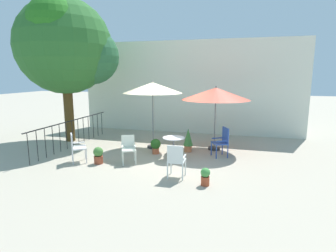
% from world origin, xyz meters
% --- Properties ---
extents(ground_plane, '(60.00, 60.00, 0.00)m').
position_xyz_m(ground_plane, '(0.00, 0.00, 0.00)').
color(ground_plane, '#AB9F8B').
extents(villa_facade, '(10.31, 0.30, 4.23)m').
position_xyz_m(villa_facade, '(0.00, 3.78, 2.11)').
color(villa_facade, silver).
rests_on(villa_facade, ground).
extents(terrace_railing, '(0.03, 4.87, 1.01)m').
position_xyz_m(terrace_railing, '(-3.68, 0.00, 0.68)').
color(terrace_railing, black).
rests_on(terrace_railing, ground).
extents(shade_tree, '(3.87, 3.69, 5.62)m').
position_xyz_m(shade_tree, '(-4.28, 0.83, 3.80)').
color(shade_tree, '#503A1A').
rests_on(shade_tree, ground).
extents(patio_umbrella_0, '(2.41, 2.41, 2.32)m').
position_xyz_m(patio_umbrella_0, '(1.55, 0.99, 2.02)').
color(patio_umbrella_0, '#2D2D2D').
rests_on(patio_umbrella_0, ground).
extents(patio_umbrella_1, '(2.15, 2.15, 2.49)m').
position_xyz_m(patio_umbrella_1, '(-0.68, 0.63, 2.21)').
color(patio_umbrella_1, '#2D2D2D').
rests_on(patio_umbrella_1, ground).
extents(cafe_table_0, '(0.71, 0.71, 0.72)m').
position_xyz_m(cafe_table_0, '(0.40, -0.53, 0.50)').
color(cafe_table_0, white).
rests_on(cafe_table_0, ground).
extents(patio_chair_0, '(0.61, 0.62, 0.99)m').
position_xyz_m(patio_chair_0, '(1.88, 0.18, 0.56)').
color(patio_chair_0, '#294AA1').
rests_on(patio_chair_0, ground).
extents(patio_chair_1, '(0.59, 0.61, 0.85)m').
position_xyz_m(patio_chair_1, '(-0.87, -1.23, 0.49)').
color(patio_chair_1, silver).
rests_on(patio_chair_1, ground).
extents(patio_chair_2, '(0.61, 0.62, 0.91)m').
position_xyz_m(patio_chair_2, '(-2.45, -1.63, 0.53)').
color(patio_chair_2, white).
rests_on(patio_chair_2, ground).
extents(patio_chair_3, '(0.45, 0.46, 0.92)m').
position_xyz_m(patio_chair_3, '(0.87, -2.13, 0.53)').
color(patio_chair_3, white).
rests_on(patio_chair_3, ground).
extents(potted_plant_0, '(0.34, 0.34, 0.84)m').
position_xyz_m(potted_plant_0, '(0.68, 0.46, 0.45)').
color(potted_plant_0, '#C36D43').
rests_on(potted_plant_0, ground).
extents(potted_plant_1, '(0.24, 0.24, 0.45)m').
position_xyz_m(potted_plant_1, '(1.68, -2.40, 0.24)').
color(potted_plant_1, '#AB482B').
rests_on(potted_plant_1, ground).
extents(potted_plant_2, '(0.30, 0.30, 0.52)m').
position_xyz_m(potted_plant_2, '(-1.72, -1.58, 0.27)').
color(potted_plant_2, '#97442C').
rests_on(potted_plant_2, ground).
extents(potted_plant_3, '(0.35, 0.35, 0.52)m').
position_xyz_m(potted_plant_3, '(-0.35, -0.09, 0.30)').
color(potted_plant_3, '#C6613C').
rests_on(potted_plant_3, ground).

